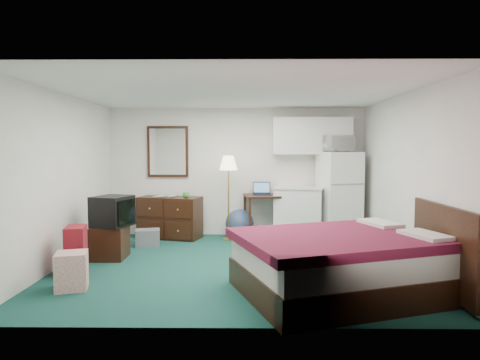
{
  "coord_description": "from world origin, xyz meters",
  "views": [
    {
      "loc": [
        0.16,
        -6.18,
        1.68
      ],
      "look_at": [
        0.09,
        0.52,
        1.21
      ],
      "focal_mm": 32.0,
      "sensor_mm": 36.0,
      "label": 1
    }
  ],
  "objects_px": {
    "kitchen_counter": "(299,213)",
    "bed": "(338,265)",
    "suitcase": "(76,250)",
    "floor_lamp": "(228,198)",
    "fridge": "(339,196)",
    "desk": "(263,216)",
    "dresser": "(170,217)",
    "tv_stand": "(110,242)"
  },
  "relations": [
    {
      "from": "kitchen_counter",
      "to": "bed",
      "type": "height_order",
      "value": "kitchen_counter"
    },
    {
      "from": "bed",
      "to": "suitcase",
      "type": "relative_size",
      "value": 3.31
    },
    {
      "from": "floor_lamp",
      "to": "bed",
      "type": "relative_size",
      "value": 0.73
    },
    {
      "from": "fridge",
      "to": "floor_lamp",
      "type": "bearing_deg",
      "value": 169.36
    },
    {
      "from": "floor_lamp",
      "to": "desk",
      "type": "height_order",
      "value": "floor_lamp"
    },
    {
      "from": "kitchen_counter",
      "to": "dresser",
      "type": "bearing_deg",
      "value": -166.08
    },
    {
      "from": "dresser",
      "to": "floor_lamp",
      "type": "bearing_deg",
      "value": 8.0
    },
    {
      "from": "tv_stand",
      "to": "floor_lamp",
      "type": "bearing_deg",
      "value": 37.64
    },
    {
      "from": "fridge",
      "to": "suitcase",
      "type": "height_order",
      "value": "fridge"
    },
    {
      "from": "suitcase",
      "to": "bed",
      "type": "bearing_deg",
      "value": -25.34
    },
    {
      "from": "desk",
      "to": "bed",
      "type": "xyz_separation_m",
      "value": [
        0.75,
        -3.21,
        -0.07
      ]
    },
    {
      "from": "dresser",
      "to": "suitcase",
      "type": "relative_size",
      "value": 1.78
    },
    {
      "from": "tv_stand",
      "to": "suitcase",
      "type": "xyz_separation_m",
      "value": [
        -0.19,
        -0.84,
        0.07
      ]
    },
    {
      "from": "floor_lamp",
      "to": "desk",
      "type": "distance_m",
      "value": 0.77
    },
    {
      "from": "dresser",
      "to": "bed",
      "type": "xyz_separation_m",
      "value": [
        2.52,
        -3.18,
        -0.05
      ]
    },
    {
      "from": "fridge",
      "to": "bed",
      "type": "xyz_separation_m",
      "value": [
        -0.69,
        -3.16,
        -0.48
      ]
    },
    {
      "from": "floor_lamp",
      "to": "desk",
      "type": "relative_size",
      "value": 1.9
    },
    {
      "from": "fridge",
      "to": "tv_stand",
      "type": "bearing_deg",
      "value": -172.46
    },
    {
      "from": "tv_stand",
      "to": "dresser",
      "type": "bearing_deg",
      "value": 66.16
    },
    {
      "from": "desk",
      "to": "suitcase",
      "type": "xyz_separation_m",
      "value": [
        -2.63,
        -2.43,
        -0.09
      ]
    },
    {
      "from": "kitchen_counter",
      "to": "fridge",
      "type": "xyz_separation_m",
      "value": [
        0.75,
        -0.03,
        0.35
      ]
    },
    {
      "from": "fridge",
      "to": "desk",
      "type": "bearing_deg",
      "value": 164.0
    },
    {
      "from": "desk",
      "to": "tv_stand",
      "type": "height_order",
      "value": "desk"
    },
    {
      "from": "dresser",
      "to": "bed",
      "type": "relative_size",
      "value": 0.54
    },
    {
      "from": "tv_stand",
      "to": "suitcase",
      "type": "height_order",
      "value": "suitcase"
    },
    {
      "from": "floor_lamp",
      "to": "fridge",
      "type": "bearing_deg",
      "value": 3.37
    },
    {
      "from": "dresser",
      "to": "tv_stand",
      "type": "xyz_separation_m",
      "value": [
        -0.67,
        -1.56,
        -0.14
      ]
    },
    {
      "from": "floor_lamp",
      "to": "suitcase",
      "type": "distance_m",
      "value": 3.04
    },
    {
      "from": "desk",
      "to": "kitchen_counter",
      "type": "relative_size",
      "value": 0.87
    },
    {
      "from": "floor_lamp",
      "to": "suitcase",
      "type": "xyz_separation_m",
      "value": [
        -1.99,
        -2.26,
        -0.46
      ]
    },
    {
      "from": "desk",
      "to": "tv_stand",
      "type": "relative_size",
      "value": 1.51
    },
    {
      "from": "desk",
      "to": "fridge",
      "type": "bearing_deg",
      "value": -11.1
    },
    {
      "from": "fridge",
      "to": "tv_stand",
      "type": "relative_size",
      "value": 2.99
    },
    {
      "from": "kitchen_counter",
      "to": "floor_lamp",
      "type": "bearing_deg",
      "value": -159.73
    },
    {
      "from": "kitchen_counter",
      "to": "suitcase",
      "type": "height_order",
      "value": "kitchen_counter"
    },
    {
      "from": "kitchen_counter",
      "to": "bed",
      "type": "distance_m",
      "value": 3.19
    },
    {
      "from": "dresser",
      "to": "tv_stand",
      "type": "height_order",
      "value": "dresser"
    },
    {
      "from": "dresser",
      "to": "tv_stand",
      "type": "relative_size",
      "value": 2.11
    },
    {
      "from": "dresser",
      "to": "desk",
      "type": "distance_m",
      "value": 1.77
    },
    {
      "from": "dresser",
      "to": "suitcase",
      "type": "height_order",
      "value": "dresser"
    },
    {
      "from": "kitchen_counter",
      "to": "tv_stand",
      "type": "relative_size",
      "value": 1.74
    },
    {
      "from": "dresser",
      "to": "kitchen_counter",
      "type": "bearing_deg",
      "value": 15.53
    }
  ]
}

